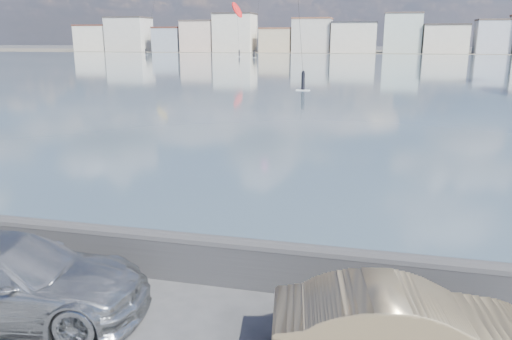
% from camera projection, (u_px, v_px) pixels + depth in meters
% --- Properties ---
extents(bay_water, '(500.00, 177.00, 0.00)m').
position_uv_depth(bay_water, '(360.00, 66.00, 94.22)').
color(bay_water, '#314D5B').
rests_on(bay_water, ground).
extents(far_shore_strip, '(500.00, 60.00, 0.00)m').
position_uv_depth(far_shore_strip, '(371.00, 52.00, 196.18)').
color(far_shore_strip, '#4C473D').
rests_on(far_shore_strip, ground).
extents(seawall, '(400.00, 0.36, 1.08)m').
position_uv_depth(seawall, '(196.00, 256.00, 10.64)').
color(seawall, '#28282B').
rests_on(seawall, ground).
extents(far_buildings, '(240.79, 13.26, 14.60)m').
position_uv_depth(far_buildings, '(375.00, 36.00, 181.19)').
color(far_buildings, silver).
rests_on(far_buildings, ground).
extents(car_silver, '(5.51, 2.94, 1.52)m').
position_uv_depth(car_silver, '(8.00, 278.00, 9.24)').
color(car_silver, '#A8ABAE').
rests_on(car_silver, ground).
extents(car_champagne, '(4.34, 2.14, 1.37)m').
position_uv_depth(car_champagne, '(405.00, 329.00, 7.77)').
color(car_champagne, tan).
rests_on(car_champagne, ground).
extents(kitesurfer_15, '(6.40, 11.64, 16.29)m').
position_uv_depth(kitesurfer_15, '(237.00, 10.00, 146.37)').
color(kitesurfer_15, red).
rests_on(kitesurfer_15, ground).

